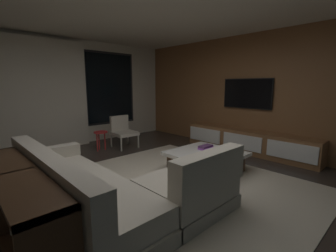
# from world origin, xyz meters

# --- Properties ---
(floor) EXTENTS (9.20, 9.20, 0.00)m
(floor) POSITION_xyz_m (0.00, 0.00, 0.00)
(floor) COLOR #332B26
(back_wall_with_window) EXTENTS (6.60, 0.30, 2.70)m
(back_wall_with_window) POSITION_xyz_m (-0.06, 3.62, 1.34)
(back_wall_with_window) COLOR beige
(back_wall_with_window) RESTS_ON floor
(media_wall) EXTENTS (0.12, 7.80, 2.70)m
(media_wall) POSITION_xyz_m (3.06, 0.00, 1.35)
(media_wall) COLOR brown
(media_wall) RESTS_ON floor
(area_rug) EXTENTS (3.20, 3.80, 0.01)m
(area_rug) POSITION_xyz_m (0.35, -0.10, 0.01)
(area_rug) COLOR beige
(area_rug) RESTS_ON floor
(sectional_couch) EXTENTS (1.98, 2.50, 0.82)m
(sectional_couch) POSITION_xyz_m (-0.87, -0.09, 0.29)
(sectional_couch) COLOR #A49C8C
(sectional_couch) RESTS_ON floor
(coffee_table) EXTENTS (1.16, 1.16, 0.36)m
(coffee_table) POSITION_xyz_m (1.11, -0.01, 0.19)
(coffee_table) COLOR #3F2818
(coffee_table) RESTS_ON floor
(book_stack_on_coffee_table) EXTENTS (0.28, 0.19, 0.07)m
(book_stack_on_coffee_table) POSITION_xyz_m (1.28, 0.12, 0.39)
(book_stack_on_coffee_table) COLOR purple
(book_stack_on_coffee_table) RESTS_ON coffee_table
(accent_chair_near_window) EXTENTS (0.57, 0.58, 0.78)m
(accent_chair_near_window) POSITION_xyz_m (0.97, 2.50, 0.43)
(accent_chair_near_window) COLOR #B2ADA0
(accent_chair_near_window) RESTS_ON floor
(side_stool) EXTENTS (0.32, 0.32, 0.46)m
(side_stool) POSITION_xyz_m (0.40, 2.56, 0.37)
(side_stool) COLOR red
(side_stool) RESTS_ON floor
(media_console) EXTENTS (0.46, 3.10, 0.52)m
(media_console) POSITION_xyz_m (2.77, 0.05, 0.25)
(media_console) COLOR brown
(media_console) RESTS_ON floor
(mounted_tv) EXTENTS (0.05, 1.20, 0.69)m
(mounted_tv) POSITION_xyz_m (2.95, 0.25, 1.35)
(mounted_tv) COLOR black
(console_table_behind_couch) EXTENTS (0.40, 2.10, 0.74)m
(console_table_behind_couch) POSITION_xyz_m (-1.78, 0.04, 0.41)
(console_table_behind_couch) COLOR #3F2818
(console_table_behind_couch) RESTS_ON floor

